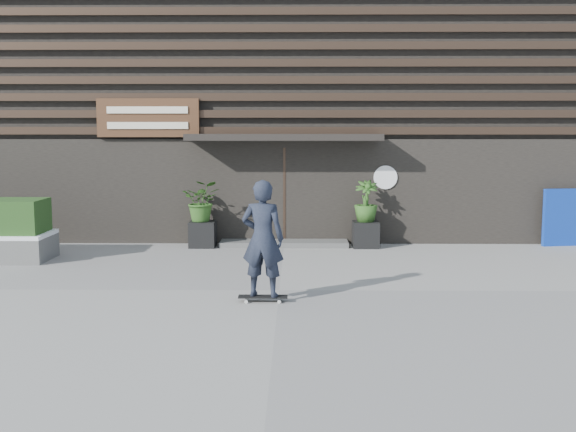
{
  "coord_description": "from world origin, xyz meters",
  "views": [
    {
      "loc": [
        0.29,
        -11.44,
        2.69
      ],
      "look_at": [
        0.13,
        1.41,
        1.1
      ],
      "focal_mm": 42.87,
      "sensor_mm": 36.0,
      "label": 1
    }
  ],
  "objects_px": {
    "planter_pot_left": "(203,234)",
    "skateboarder": "(263,239)",
    "planter_pot_right": "(366,234)",
    "blue_tarp": "(572,217)"
  },
  "relations": [
    {
      "from": "planter_pot_right",
      "to": "blue_tarp",
      "type": "xyz_separation_m",
      "value": [
        4.89,
        0.3,
        0.37
      ]
    },
    {
      "from": "planter_pot_left",
      "to": "planter_pot_right",
      "type": "bearing_deg",
      "value": 0.0
    },
    {
      "from": "planter_pot_left",
      "to": "planter_pot_right",
      "type": "distance_m",
      "value": 3.8
    },
    {
      "from": "planter_pot_left",
      "to": "blue_tarp",
      "type": "bearing_deg",
      "value": 1.98
    },
    {
      "from": "planter_pot_right",
      "to": "blue_tarp",
      "type": "height_order",
      "value": "blue_tarp"
    },
    {
      "from": "blue_tarp",
      "to": "skateboarder",
      "type": "height_order",
      "value": "skateboarder"
    },
    {
      "from": "planter_pot_left",
      "to": "skateboarder",
      "type": "xyz_separation_m",
      "value": [
        1.66,
        -5.2,
        0.71
      ]
    },
    {
      "from": "planter_pot_right",
      "to": "skateboarder",
      "type": "bearing_deg",
      "value": -112.37
    },
    {
      "from": "planter_pot_right",
      "to": "blue_tarp",
      "type": "bearing_deg",
      "value": 3.51
    },
    {
      "from": "planter_pot_left",
      "to": "blue_tarp",
      "type": "xyz_separation_m",
      "value": [
        8.69,
        0.3,
        0.37
      ]
    }
  ]
}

